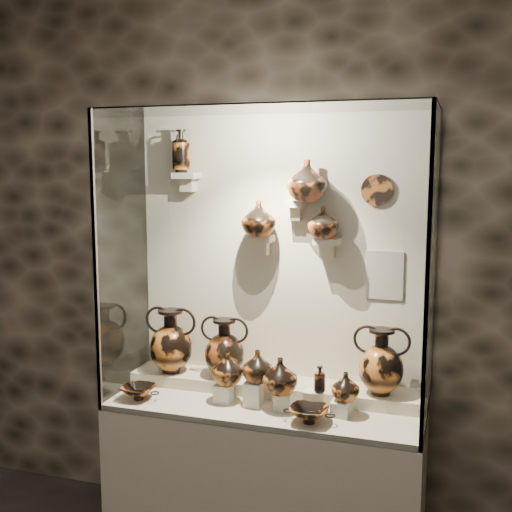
{
  "coord_description": "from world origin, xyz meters",
  "views": [
    {
      "loc": [
        0.97,
        -1.0,
        2.12
      ],
      "look_at": [
        -0.06,
        2.21,
        1.63
      ],
      "focal_mm": 45.0,
      "sensor_mm": 36.0,
      "label": 1
    }
  ],
  "objects_px": {
    "jug_a": "(227,368)",
    "jug_e": "(346,386)",
    "ovoid_vase_b": "(307,180)",
    "jug_c": "(280,376)",
    "kylix_left": "(139,391)",
    "amphora_right": "(381,361)",
    "jug_b": "(258,366)",
    "lekythos_small": "(320,378)",
    "lekythos_tall": "(181,148)",
    "ovoid_vase_a": "(259,218)",
    "amphora_mid": "(225,348)",
    "kylix_right": "(309,413)",
    "ovoid_vase_c": "(323,222)",
    "amphora_left": "(171,341)"
  },
  "relations": [
    {
      "from": "lekythos_tall",
      "to": "jug_a",
      "type": "bearing_deg",
      "value": -32.33
    },
    {
      "from": "amphora_left",
      "to": "amphora_mid",
      "type": "bearing_deg",
      "value": 10.5
    },
    {
      "from": "jug_c",
      "to": "ovoid_vase_a",
      "type": "xyz_separation_m",
      "value": [
        -0.2,
        0.26,
        0.8
      ]
    },
    {
      "from": "lekythos_tall",
      "to": "ovoid_vase_b",
      "type": "relative_size",
      "value": 1.24
    },
    {
      "from": "jug_c",
      "to": "ovoid_vase_b",
      "type": "height_order",
      "value": "ovoid_vase_b"
    },
    {
      "from": "kylix_right",
      "to": "amphora_right",
      "type": "bearing_deg",
      "value": 23.57
    },
    {
      "from": "amphora_right",
      "to": "jug_c",
      "type": "height_order",
      "value": "amphora_right"
    },
    {
      "from": "amphora_mid",
      "to": "lekythos_small",
      "type": "height_order",
      "value": "amphora_mid"
    },
    {
      "from": "jug_c",
      "to": "kylix_left",
      "type": "height_order",
      "value": "jug_c"
    },
    {
      "from": "jug_e",
      "to": "kylix_left",
      "type": "height_order",
      "value": "jug_e"
    },
    {
      "from": "amphora_mid",
      "to": "ovoid_vase_c",
      "type": "relative_size",
      "value": 1.95
    },
    {
      "from": "jug_b",
      "to": "jug_e",
      "type": "distance_m",
      "value": 0.48
    },
    {
      "from": "amphora_right",
      "to": "jug_c",
      "type": "bearing_deg",
      "value": -143.56
    },
    {
      "from": "jug_e",
      "to": "ovoid_vase_c",
      "type": "bearing_deg",
      "value": 147.17
    },
    {
      "from": "amphora_mid",
      "to": "jug_c",
      "type": "bearing_deg",
      "value": -19.21
    },
    {
      "from": "amphora_mid",
      "to": "jug_e",
      "type": "bearing_deg",
      "value": -4.57
    },
    {
      "from": "ovoid_vase_a",
      "to": "lekythos_small",
      "type": "bearing_deg",
      "value": -24.28
    },
    {
      "from": "amphora_left",
      "to": "jug_e",
      "type": "relative_size",
      "value": 2.5
    },
    {
      "from": "kylix_right",
      "to": "ovoid_vase_b",
      "type": "xyz_separation_m",
      "value": [
        -0.11,
        0.37,
        1.15
      ]
    },
    {
      "from": "amphora_left",
      "to": "ovoid_vase_b",
      "type": "xyz_separation_m",
      "value": [
        0.8,
        0.04,
        0.94
      ]
    },
    {
      "from": "amphora_mid",
      "to": "amphora_left",
      "type": "bearing_deg",
      "value": -167.76
    },
    {
      "from": "ovoid_vase_c",
      "to": "kylix_right",
      "type": "bearing_deg",
      "value": -84.42
    },
    {
      "from": "jug_a",
      "to": "ovoid_vase_a",
      "type": "distance_m",
      "value": 0.84
    },
    {
      "from": "jug_e",
      "to": "ovoid_vase_c",
      "type": "relative_size",
      "value": 0.86
    },
    {
      "from": "jug_b",
      "to": "ovoid_vase_a",
      "type": "relative_size",
      "value": 0.88
    },
    {
      "from": "amphora_mid",
      "to": "jug_b",
      "type": "xyz_separation_m",
      "value": [
        0.26,
        -0.19,
        -0.02
      ]
    },
    {
      "from": "jug_c",
      "to": "ovoid_vase_a",
      "type": "bearing_deg",
      "value": 142.05
    },
    {
      "from": "jug_c",
      "to": "jug_e",
      "type": "distance_m",
      "value": 0.34
    },
    {
      "from": "kylix_right",
      "to": "jug_b",
      "type": "bearing_deg",
      "value": 132.16
    },
    {
      "from": "amphora_mid",
      "to": "lekythos_small",
      "type": "xyz_separation_m",
      "value": [
        0.6,
        -0.22,
        -0.04
      ]
    },
    {
      "from": "ovoid_vase_a",
      "to": "lekythos_tall",
      "type": "bearing_deg",
      "value": -174.63
    },
    {
      "from": "lekythos_small",
      "to": "ovoid_vase_b",
      "type": "xyz_separation_m",
      "value": [
        -0.14,
        0.25,
        1.0
      ]
    },
    {
      "from": "lekythos_tall",
      "to": "jug_e",
      "type": "bearing_deg",
      "value": -11.29
    },
    {
      "from": "jug_b",
      "to": "lekythos_tall",
      "type": "xyz_separation_m",
      "value": [
        -0.54,
        0.25,
        1.16
      ]
    },
    {
      "from": "kylix_left",
      "to": "ovoid_vase_a",
      "type": "distance_m",
      "value": 1.16
    },
    {
      "from": "ovoid_vase_b",
      "to": "ovoid_vase_c",
      "type": "xyz_separation_m",
      "value": [
        0.09,
        0.02,
        -0.22
      ]
    },
    {
      "from": "jug_b",
      "to": "jug_c",
      "type": "distance_m",
      "value": 0.14
    },
    {
      "from": "jug_c",
      "to": "ovoid_vase_b",
      "type": "xyz_separation_m",
      "value": [
        0.07,
        0.25,
        1.01
      ]
    },
    {
      "from": "jug_e",
      "to": "ovoid_vase_a",
      "type": "height_order",
      "value": "ovoid_vase_a"
    },
    {
      "from": "lekythos_small",
      "to": "kylix_left",
      "type": "relative_size",
      "value": 0.67
    },
    {
      "from": "jug_e",
      "to": "kylix_left",
      "type": "bearing_deg",
      "value": -153.49
    },
    {
      "from": "jug_e",
      "to": "ovoid_vase_b",
      "type": "relative_size",
      "value": 0.68
    },
    {
      "from": "ovoid_vase_a",
      "to": "jug_e",
      "type": "bearing_deg",
      "value": -15.08
    },
    {
      "from": "amphora_mid",
      "to": "amphora_right",
      "type": "relative_size",
      "value": 0.96
    },
    {
      "from": "lekythos_small",
      "to": "kylix_left",
      "type": "xyz_separation_m",
      "value": [
        -1.0,
        -0.09,
        -0.15
      ]
    },
    {
      "from": "ovoid_vase_b",
      "to": "amphora_right",
      "type": "bearing_deg",
      "value": 13.06
    },
    {
      "from": "amphora_mid",
      "to": "ovoid_vase_a",
      "type": "xyz_separation_m",
      "value": [
        0.19,
        0.04,
        0.75
      ]
    },
    {
      "from": "amphora_right",
      "to": "ovoid_vase_c",
      "type": "distance_m",
      "value": 0.8
    },
    {
      "from": "jug_a",
      "to": "jug_e",
      "type": "xyz_separation_m",
      "value": [
        0.64,
        0.01,
        -0.03
      ]
    },
    {
      "from": "kylix_right",
      "to": "jug_e",
      "type": "bearing_deg",
      "value": 20.73
    }
  ]
}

